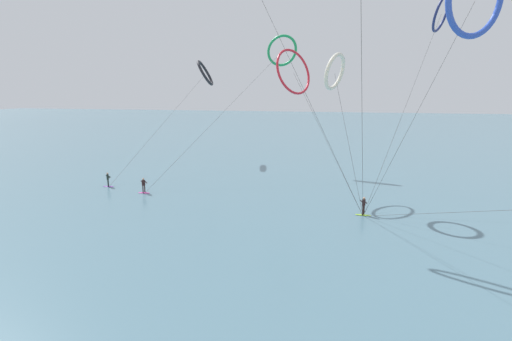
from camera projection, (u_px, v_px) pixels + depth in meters
name	position (u px, v px, depth m)	size (l,w,h in m)	color
sea_water	(325.00, 131.00, 107.14)	(400.00, 200.00, 0.08)	slate
surfer_lime	(363.00, 207.00, 34.39)	(1.40, 0.69, 1.70)	#8CC62D
surfer_magenta	(144.00, 187.00, 41.87)	(1.40, 0.63, 1.70)	#CC288E
surfer_violet	(108.00, 181.00, 44.68)	(1.40, 0.70, 1.70)	purple
kite_ivory	(335.00, 72.00, 36.59)	(4.48, 6.10, 14.70)	silver
kite_crimson	(294.00, 72.00, 41.16)	(9.83, 10.57, 15.58)	red
kite_emerald	(282.00, 51.00, 53.79)	(14.31, 19.75, 18.91)	#199351
kite_navy	(441.00, 13.00, 38.88)	(8.48, 12.33, 20.76)	navy
kite_charcoal	(205.00, 73.00, 61.50)	(5.94, 23.94, 15.99)	black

